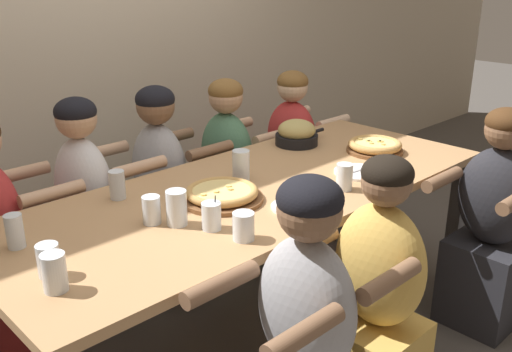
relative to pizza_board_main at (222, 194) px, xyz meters
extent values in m
plane|color=#514C47|center=(0.21, 0.01, -0.82)|extent=(18.00, 18.00, 0.00)
cube|color=tan|center=(0.21, 0.01, -0.05)|extent=(2.38, 0.93, 0.04)
cube|color=#4C4C51|center=(1.34, -0.39, -0.44)|extent=(0.07, 0.07, 0.75)
cube|color=#4C4C51|center=(1.34, 0.42, -0.44)|extent=(0.07, 0.07, 0.75)
cylinder|color=brown|center=(0.00, 0.00, -0.02)|extent=(0.35, 0.35, 0.02)
torus|color=tan|center=(0.00, 0.00, 0.01)|extent=(0.30, 0.30, 0.03)
cylinder|color=#E5C675|center=(0.00, 0.00, 0.00)|extent=(0.26, 0.26, 0.03)
cylinder|color=#E5C166|center=(0.04, 0.01, 0.02)|extent=(0.02, 0.02, 0.01)
cylinder|color=#E5C166|center=(-0.09, 0.01, 0.02)|extent=(0.02, 0.02, 0.01)
cylinder|color=#E5C166|center=(0.03, -0.02, 0.02)|extent=(0.02, 0.02, 0.01)
cylinder|color=#E5C166|center=(-0.03, -0.01, 0.02)|extent=(0.02, 0.02, 0.01)
cylinder|color=brown|center=(1.00, -0.06, -0.02)|extent=(0.29, 0.29, 0.02)
torus|color=tan|center=(1.00, -0.06, 0.01)|extent=(0.28, 0.28, 0.04)
cylinder|color=#E5C675|center=(1.00, -0.06, 0.01)|extent=(0.23, 0.23, 0.03)
cylinder|color=#E5C166|center=(0.99, 0.03, 0.03)|extent=(0.02, 0.02, 0.01)
cylinder|color=#E5C166|center=(0.97, -0.06, 0.03)|extent=(0.02, 0.02, 0.01)
cylinder|color=#E5C166|center=(0.99, -0.03, 0.03)|extent=(0.02, 0.02, 0.01)
cylinder|color=#E5C166|center=(0.99, -0.02, 0.03)|extent=(0.02, 0.02, 0.01)
cylinder|color=#E5C166|center=(1.03, -0.07, 0.03)|extent=(0.02, 0.02, 0.01)
cylinder|color=#E5C166|center=(1.00, -0.11, 0.03)|extent=(0.02, 0.02, 0.01)
cylinder|color=#E5C166|center=(1.03, -0.07, 0.03)|extent=(0.02, 0.02, 0.01)
cylinder|color=black|center=(0.81, 0.32, 0.00)|extent=(0.23, 0.23, 0.06)
cylinder|color=black|center=(0.98, 0.32, 0.01)|extent=(0.10, 0.02, 0.02)
ellipsoid|color=tan|center=(0.81, 0.32, 0.05)|extent=(0.20, 0.20, 0.11)
cylinder|color=white|center=(0.68, -0.20, -0.02)|extent=(0.23, 0.23, 0.01)
cube|color=#B7B7BC|center=(0.68, -0.20, -0.01)|extent=(0.16, 0.03, 0.01)
cylinder|color=white|center=(0.15, -0.26, -0.02)|extent=(0.18, 0.18, 0.01)
cube|color=#B7B7BC|center=(0.15, -0.26, -0.01)|extent=(0.09, 0.11, 0.01)
cylinder|color=silver|center=(-0.21, -0.18, 0.02)|extent=(0.07, 0.07, 0.10)
cylinder|color=#1EA8DB|center=(-0.21, -0.18, 0.01)|extent=(0.06, 0.06, 0.08)
cylinder|color=black|center=(-0.19, -0.18, 0.04)|extent=(0.01, 0.02, 0.13)
cylinder|color=silver|center=(-0.81, -0.18, 0.03)|extent=(0.07, 0.07, 0.12)
cylinder|color=silver|center=(-0.18, -0.33, 0.02)|extent=(0.08, 0.08, 0.10)
cylinder|color=black|center=(-0.18, -0.33, 0.00)|extent=(0.07, 0.07, 0.06)
cylinder|color=silver|center=(0.46, -0.28, 0.03)|extent=(0.07, 0.07, 0.12)
cylinder|color=silver|center=(0.46, -0.28, 0.02)|extent=(0.06, 0.06, 0.09)
cylinder|color=silver|center=(0.22, 0.12, 0.04)|extent=(0.08, 0.08, 0.14)
cylinder|color=black|center=(0.22, 0.12, 0.02)|extent=(0.07, 0.07, 0.10)
cylinder|color=silver|center=(-0.79, 0.18, 0.03)|extent=(0.06, 0.06, 0.12)
cylinder|color=silver|center=(-0.79, 0.18, 0.02)|extent=(0.05, 0.05, 0.09)
cylinder|color=silver|center=(-0.30, 0.32, 0.03)|extent=(0.07, 0.07, 0.12)
cylinder|color=silver|center=(-0.30, 0.32, 0.01)|extent=(0.06, 0.06, 0.08)
cylinder|color=silver|center=(-0.27, -0.06, 0.04)|extent=(0.08, 0.08, 0.14)
cylinder|color=black|center=(-0.27, -0.06, 0.02)|extent=(0.07, 0.07, 0.10)
cylinder|color=silver|center=(-0.34, 0.01, 0.03)|extent=(0.07, 0.07, 0.11)
cylinder|color=black|center=(-0.34, 0.01, 0.01)|extent=(0.06, 0.06, 0.09)
cylinder|color=silver|center=(-0.79, -0.09, 0.03)|extent=(0.07, 0.07, 0.11)
cylinder|color=silver|center=(-0.79, -0.09, 0.00)|extent=(0.06, 0.06, 0.07)
ellipsoid|color=gold|center=(0.18, -0.67, -0.13)|extent=(0.24, 0.36, 0.48)
sphere|color=brown|center=(0.18, -0.67, 0.19)|extent=(0.18, 0.18, 0.18)
ellipsoid|color=black|center=(0.18, -0.67, 0.23)|extent=(0.18, 0.18, 0.12)
cylinder|color=brown|center=(-0.03, -0.84, -0.04)|extent=(0.28, 0.06, 0.06)
cylinder|color=brown|center=(-0.03, -0.50, -0.04)|extent=(0.28, 0.06, 0.06)
cube|color=#99999E|center=(0.17, 0.70, -0.60)|extent=(0.32, 0.34, 0.45)
ellipsoid|color=#99999E|center=(0.17, 0.70, -0.12)|extent=(0.24, 0.36, 0.51)
sphere|color=brown|center=(0.17, 0.70, 0.23)|extent=(0.20, 0.20, 0.20)
ellipsoid|color=black|center=(0.17, 0.70, 0.26)|extent=(0.20, 0.20, 0.14)
cylinder|color=brown|center=(0.37, 0.87, -0.02)|extent=(0.28, 0.06, 0.06)
cylinder|color=brown|center=(0.37, 0.53, -0.02)|extent=(0.28, 0.06, 0.06)
ellipsoid|color=#99999E|center=(-0.23, -0.67, -0.13)|extent=(0.24, 0.36, 0.49)
sphere|color=brown|center=(-0.23, -0.67, 0.21)|extent=(0.20, 0.20, 0.20)
ellipsoid|color=black|center=(-0.23, -0.67, 0.25)|extent=(0.20, 0.20, 0.14)
cylinder|color=brown|center=(-0.43, -0.84, -0.03)|extent=(0.28, 0.06, 0.06)
cylinder|color=brown|center=(-0.43, -0.50, -0.03)|extent=(0.28, 0.06, 0.06)
cube|color=#B22D2D|center=(-0.70, 0.70, -0.60)|extent=(0.32, 0.34, 0.45)
cylinder|color=tan|center=(-0.49, 0.87, -0.02)|extent=(0.28, 0.06, 0.06)
cylinder|color=tan|center=(-0.49, 0.53, -0.02)|extent=(0.28, 0.06, 0.06)
cube|color=#232328|center=(1.12, -0.67, -0.60)|extent=(0.32, 0.34, 0.45)
ellipsoid|color=#232328|center=(1.12, -0.67, -0.13)|extent=(0.24, 0.36, 0.48)
sphere|color=brown|center=(1.12, -0.67, 0.20)|extent=(0.19, 0.19, 0.19)
ellipsoid|color=#422814|center=(1.12, -0.67, 0.23)|extent=(0.19, 0.19, 0.13)
cylinder|color=brown|center=(0.91, -0.50, -0.04)|extent=(0.28, 0.06, 0.06)
cube|color=#B22D2D|center=(1.19, 0.70, -0.60)|extent=(0.32, 0.34, 0.45)
ellipsoid|color=#B22D2D|center=(1.19, 0.70, -0.14)|extent=(0.24, 0.36, 0.46)
sphere|color=beige|center=(1.19, 0.70, 0.18)|extent=(0.19, 0.19, 0.19)
ellipsoid|color=brown|center=(1.19, 0.70, 0.21)|extent=(0.20, 0.20, 0.13)
cylinder|color=beige|center=(1.39, 0.87, -0.05)|extent=(0.28, 0.06, 0.06)
cylinder|color=beige|center=(1.39, 0.53, -0.05)|extent=(0.28, 0.06, 0.06)
cube|color=silver|center=(-0.26, 0.70, -0.60)|extent=(0.32, 0.34, 0.45)
ellipsoid|color=silver|center=(-0.26, 0.70, -0.11)|extent=(0.24, 0.36, 0.52)
sphere|color=tan|center=(-0.26, 0.70, 0.24)|extent=(0.19, 0.19, 0.19)
ellipsoid|color=black|center=(-0.26, 0.70, 0.27)|extent=(0.19, 0.19, 0.13)
cylinder|color=tan|center=(-0.06, 0.87, 0.00)|extent=(0.28, 0.06, 0.06)
cylinder|color=tan|center=(-0.06, 0.53, 0.00)|extent=(0.28, 0.06, 0.06)
cube|color=#477556|center=(0.64, 0.70, -0.60)|extent=(0.32, 0.34, 0.45)
ellipsoid|color=#477556|center=(0.64, 0.70, -0.13)|extent=(0.24, 0.36, 0.48)
sphere|color=tan|center=(0.64, 0.70, 0.20)|extent=(0.19, 0.19, 0.19)
ellipsoid|color=brown|center=(0.64, 0.70, 0.24)|extent=(0.20, 0.20, 0.14)
cylinder|color=tan|center=(0.84, 0.87, -0.04)|extent=(0.28, 0.06, 0.06)
cylinder|color=tan|center=(0.84, 0.53, -0.04)|extent=(0.28, 0.06, 0.06)
camera|label=1|loc=(-1.42, -1.68, 0.89)|focal=40.00mm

